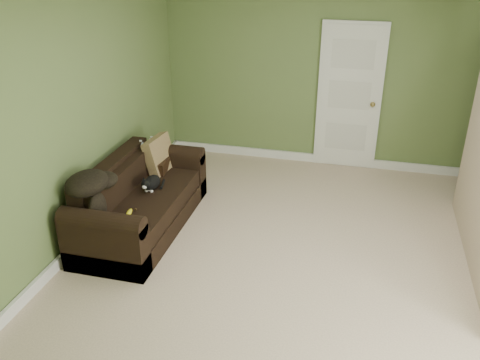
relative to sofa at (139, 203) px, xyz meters
The scene contains 12 objects.
floor 2.07m from the sofa, 10.75° to the right, with size 5.00×5.50×0.01m, color tan.
wall_back 3.27m from the sofa, 49.63° to the left, with size 5.00×0.04×2.60m, color #607840.
wall_left 1.18m from the sofa, 141.85° to the right, with size 0.04×5.50×2.60m, color #607840.
baseboard_back 3.09m from the sofa, 49.26° to the left, with size 5.00×0.04×0.12m, color white.
baseboard_left 0.64m from the sofa, 140.07° to the right, with size 0.04×5.50×0.12m, color white.
door 3.22m from the sofa, 47.71° to the left, with size 0.86×0.12×2.02m.
sofa is the anchor object (origin of this frame).
side_table 0.70m from the sofa, 101.87° to the left, with size 0.51×0.51×0.80m.
cat 0.27m from the sofa, 49.33° to the left, with size 0.20×0.42×0.21m.
banana 0.50m from the sofa, 75.94° to the right, with size 0.05×0.17×0.05m, color yellow.
throw_pillow 0.73m from the sofa, 90.39° to the left, with size 0.12×0.47×0.47m, color #513720.
throw_blanket 0.82m from the sofa, 110.82° to the right, with size 0.39×0.51×0.21m, color black.
Camera 1 is at (0.32, -4.18, 3.00)m, focal length 38.00 mm.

